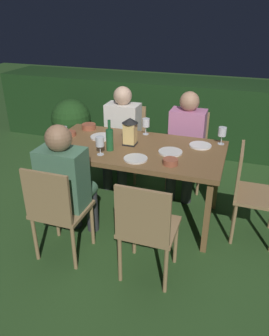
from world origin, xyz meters
name	(u,v)px	position (x,y,z in m)	size (l,w,h in m)	color
ground_plane	(134,213)	(0.00, 0.00, 0.00)	(16.00, 16.00, 0.00)	#2D5123
dining_table	(134,152)	(0.00, 0.00, 0.69)	(1.68, 0.87, 0.75)	brown
chair_side_right_a	(127,138)	(-0.38, 0.83, 0.49)	(0.42, 0.40, 0.87)	#9E7A51
person_in_cream	(121,132)	(-0.38, 0.63, 0.64)	(0.38, 0.47, 1.15)	white
chair_head_far	(250,189)	(1.09, 0.00, 0.49)	(0.40, 0.42, 0.87)	#9E7A51
chair_side_left_a	(57,209)	(-0.38, -0.83, 0.49)	(0.42, 0.40, 0.87)	#9E7A51
person_in_green	(67,181)	(-0.38, -0.63, 0.64)	(0.38, 0.47, 1.15)	#4C7A5B
chair_side_right_b	(188,146)	(0.38, 0.83, 0.49)	(0.42, 0.40, 0.87)	#9E7A51
person_in_pink	(186,140)	(0.38, 0.63, 0.64)	(0.38, 0.47, 1.15)	#C675A3
chair_side_left_b	(147,227)	(0.38, -0.83, 0.49)	(0.42, 0.40, 0.87)	#9E7A51
lantern_centerpiece	(130,130)	(-0.06, 0.05, 0.90)	(0.15, 0.15, 0.27)	black
green_bottle_on_table	(110,139)	(-0.19, -0.15, 0.86)	(0.07, 0.07, 0.29)	#1E5B2D
wine_glass_a	(146,123)	(0.00, 0.36, 0.87)	(0.08, 0.08, 0.17)	silver
wine_glass_b	(222,133)	(0.77, 0.34, 0.87)	(0.08, 0.08, 0.17)	silver
wine_glass_c	(64,132)	(-0.67, -0.14, 0.87)	(0.08, 0.08, 0.17)	silver
wine_glass_d	(100,142)	(-0.23, -0.27, 0.87)	(0.08, 0.08, 0.17)	silver
plate_a	(136,159)	(0.10, -0.27, 0.76)	(0.21, 0.21, 0.01)	silver
plate_b	(170,152)	(0.35, -0.03, 0.76)	(0.22, 0.22, 0.01)	silver
plate_c	(200,145)	(0.59, 0.22, 0.76)	(0.21, 0.21, 0.01)	white
plate_d	(102,137)	(-0.39, 0.12, 0.76)	(0.23, 0.23, 0.01)	white
bowl_olives	(70,133)	(-0.73, 0.07, 0.77)	(0.13, 0.13, 0.04)	#9E5138
bowl_bread	(89,126)	(-0.63, 0.31, 0.78)	(0.15, 0.15, 0.06)	#9E5138
bowl_salad	(170,161)	(0.41, -0.27, 0.78)	(0.13, 0.13, 0.05)	#9E5138
hedge_backdrop	(178,113)	(0.00, 2.07, 0.49)	(5.66, 0.83, 0.98)	#193816
potted_plant_by_hedge	(71,122)	(-1.41, 1.29, 0.44)	(0.57, 0.57, 0.77)	#9E5133
potted_plant_corner	(125,125)	(-0.58, 1.30, 0.48)	(0.54, 0.54, 0.79)	brown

